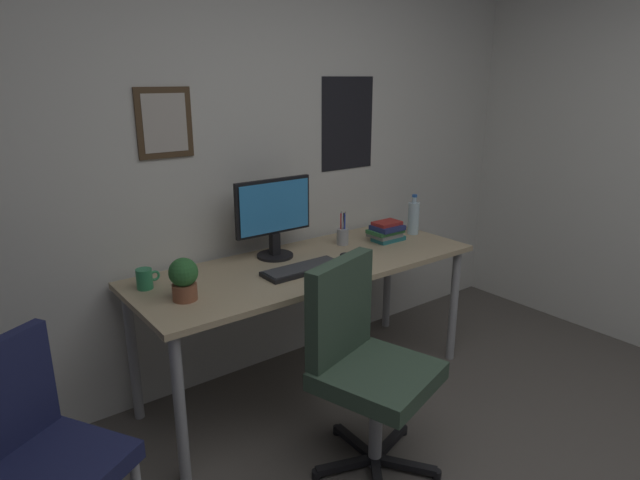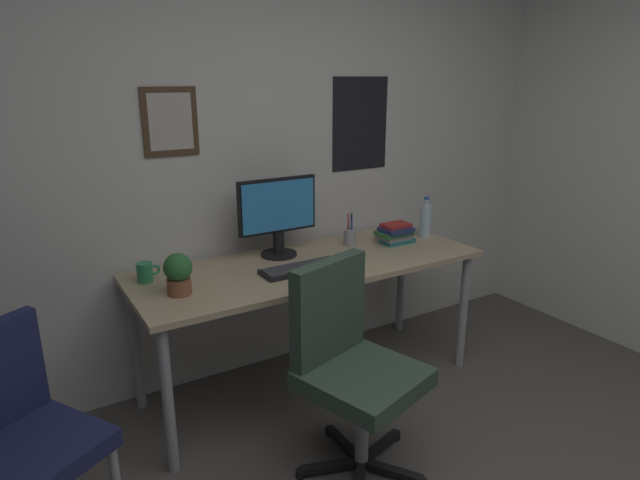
{
  "view_description": "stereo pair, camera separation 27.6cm",
  "coord_description": "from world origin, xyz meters",
  "px_view_note": "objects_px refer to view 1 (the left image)",
  "views": [
    {
      "loc": [
        -1.48,
        -0.48,
        1.7
      ],
      "look_at": [
        0.12,
        1.62,
        0.9
      ],
      "focal_mm": 30.2,
      "sensor_mm": 36.0,
      "label": 1
    },
    {
      "loc": [
        -1.26,
        -0.64,
        1.7
      ],
      "look_at": [
        0.12,
        1.62,
        0.9
      ],
      "focal_mm": 30.2,
      "sensor_mm": 36.0,
      "label": 2
    }
  ],
  "objects_px": {
    "side_chair": "(34,451)",
    "keyboard": "(303,269)",
    "water_bottle": "(413,217)",
    "coffee_mug_near": "(145,279)",
    "computer_mouse": "(348,257)",
    "potted_plant": "(184,278)",
    "book_stack_left": "(386,232)",
    "office_chair": "(362,357)",
    "monitor": "(274,215)",
    "pen_cup": "(343,236)"
  },
  "relations": [
    {
      "from": "office_chair",
      "to": "computer_mouse",
      "type": "distance_m",
      "value": 0.71
    },
    {
      "from": "keyboard",
      "to": "pen_cup",
      "type": "distance_m",
      "value": 0.51
    },
    {
      "from": "office_chair",
      "to": "pen_cup",
      "type": "xyz_separation_m",
      "value": [
        0.54,
        0.79,
        0.27
      ]
    },
    {
      "from": "water_bottle",
      "to": "coffee_mug_near",
      "type": "height_order",
      "value": "water_bottle"
    },
    {
      "from": "office_chair",
      "to": "pen_cup",
      "type": "height_order",
      "value": "office_chair"
    },
    {
      "from": "computer_mouse",
      "to": "potted_plant",
      "type": "height_order",
      "value": "potted_plant"
    },
    {
      "from": "potted_plant",
      "to": "office_chair",
      "type": "bearing_deg",
      "value": -46.17
    },
    {
      "from": "side_chair",
      "to": "keyboard",
      "type": "xyz_separation_m",
      "value": [
        1.34,
        0.33,
        0.26
      ]
    },
    {
      "from": "computer_mouse",
      "to": "book_stack_left",
      "type": "distance_m",
      "value": 0.43
    },
    {
      "from": "side_chair",
      "to": "potted_plant",
      "type": "height_order",
      "value": "potted_plant"
    },
    {
      "from": "water_bottle",
      "to": "pen_cup",
      "type": "bearing_deg",
      "value": 169.21
    },
    {
      "from": "computer_mouse",
      "to": "water_bottle",
      "type": "relative_size",
      "value": 0.44
    },
    {
      "from": "monitor",
      "to": "computer_mouse",
      "type": "bearing_deg",
      "value": -44.58
    },
    {
      "from": "potted_plant",
      "to": "book_stack_left",
      "type": "relative_size",
      "value": 0.89
    },
    {
      "from": "pen_cup",
      "to": "coffee_mug_near",
      "type": "bearing_deg",
      "value": 178.72
    },
    {
      "from": "potted_plant",
      "to": "monitor",
      "type": "bearing_deg",
      "value": 22.13
    },
    {
      "from": "book_stack_left",
      "to": "keyboard",
      "type": "bearing_deg",
      "value": -170.15
    },
    {
      "from": "water_bottle",
      "to": "coffee_mug_near",
      "type": "xyz_separation_m",
      "value": [
        -1.68,
        0.12,
        -0.06
      ]
    },
    {
      "from": "coffee_mug_near",
      "to": "pen_cup",
      "type": "relative_size",
      "value": 0.57
    },
    {
      "from": "side_chair",
      "to": "keyboard",
      "type": "height_order",
      "value": "side_chair"
    },
    {
      "from": "side_chair",
      "to": "computer_mouse",
      "type": "xyz_separation_m",
      "value": [
        1.64,
        0.33,
        0.26
      ]
    },
    {
      "from": "monitor",
      "to": "keyboard",
      "type": "bearing_deg",
      "value": -92.62
    },
    {
      "from": "office_chair",
      "to": "book_stack_left",
      "type": "bearing_deg",
      "value": 40.66
    },
    {
      "from": "side_chair",
      "to": "coffee_mug_near",
      "type": "height_order",
      "value": "side_chair"
    },
    {
      "from": "office_chair",
      "to": "monitor",
      "type": "height_order",
      "value": "monitor"
    },
    {
      "from": "pen_cup",
      "to": "book_stack_left",
      "type": "bearing_deg",
      "value": -23.1
    },
    {
      "from": "keyboard",
      "to": "book_stack_left",
      "type": "relative_size",
      "value": 1.97
    },
    {
      "from": "office_chair",
      "to": "water_bottle",
      "type": "distance_m",
      "value": 1.29
    },
    {
      "from": "side_chair",
      "to": "monitor",
      "type": "height_order",
      "value": "monitor"
    },
    {
      "from": "side_chair",
      "to": "coffee_mug_near",
      "type": "xyz_separation_m",
      "value": [
        0.62,
        0.58,
        0.29
      ]
    },
    {
      "from": "monitor",
      "to": "pen_cup",
      "type": "height_order",
      "value": "monitor"
    },
    {
      "from": "keyboard",
      "to": "computer_mouse",
      "type": "bearing_deg",
      "value": -0.13
    },
    {
      "from": "monitor",
      "to": "computer_mouse",
      "type": "relative_size",
      "value": 4.18
    },
    {
      "from": "side_chair",
      "to": "monitor",
      "type": "xyz_separation_m",
      "value": [
        1.35,
        0.61,
        0.48
      ]
    },
    {
      "from": "side_chair",
      "to": "pen_cup",
      "type": "relative_size",
      "value": 4.38
    },
    {
      "from": "water_bottle",
      "to": "coffee_mug_near",
      "type": "relative_size",
      "value": 2.23
    },
    {
      "from": "side_chair",
      "to": "computer_mouse",
      "type": "bearing_deg",
      "value": 11.24
    },
    {
      "from": "side_chair",
      "to": "office_chair",
      "type": "bearing_deg",
      "value": -10.24
    },
    {
      "from": "keyboard",
      "to": "coffee_mug_near",
      "type": "bearing_deg",
      "value": 160.36
    },
    {
      "from": "coffee_mug_near",
      "to": "potted_plant",
      "type": "height_order",
      "value": "potted_plant"
    },
    {
      "from": "monitor",
      "to": "computer_mouse",
      "type": "height_order",
      "value": "monitor"
    },
    {
      "from": "pen_cup",
      "to": "water_bottle",
      "type": "bearing_deg",
      "value": -10.79
    },
    {
      "from": "keyboard",
      "to": "water_bottle",
      "type": "xyz_separation_m",
      "value": [
        0.96,
        0.14,
        0.09
      ]
    },
    {
      "from": "book_stack_left",
      "to": "office_chair",
      "type": "bearing_deg",
      "value": -139.34
    },
    {
      "from": "coffee_mug_near",
      "to": "book_stack_left",
      "type": "xyz_separation_m",
      "value": [
        1.43,
        -0.13,
        0.01
      ]
    },
    {
      "from": "office_chair",
      "to": "keyboard",
      "type": "xyz_separation_m",
      "value": [
        0.08,
        0.55,
        0.23
      ]
    },
    {
      "from": "monitor",
      "to": "coffee_mug_near",
      "type": "relative_size",
      "value": 4.07
    },
    {
      "from": "side_chair",
      "to": "potted_plant",
      "type": "xyz_separation_m",
      "value": [
        0.71,
        0.35,
        0.35
      ]
    },
    {
      "from": "coffee_mug_near",
      "to": "potted_plant",
      "type": "distance_m",
      "value": 0.26
    },
    {
      "from": "coffee_mug_near",
      "to": "book_stack_left",
      "type": "bearing_deg",
      "value": -5.35
    }
  ]
}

